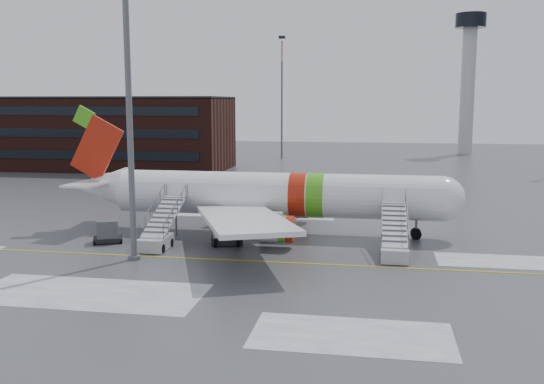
% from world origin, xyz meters
% --- Properties ---
extents(ground, '(260.00, 260.00, 0.00)m').
position_xyz_m(ground, '(0.00, 0.00, 0.00)').
color(ground, '#494C4F').
rests_on(ground, ground).
extents(airliner, '(35.03, 32.97, 11.18)m').
position_xyz_m(airliner, '(1.48, 8.44, 3.42)').
color(airliner, white).
rests_on(airliner, ground).
extents(airstair_fwd, '(2.05, 7.70, 3.48)m').
position_xyz_m(airstair_fwd, '(12.45, 1.90, 1.06)').
color(airstair_fwd, '#ACAEB3').
rests_on(airstair_fwd, ground).
extents(airstair_aft, '(2.05, 7.70, 3.48)m').
position_xyz_m(airstair_aft, '(-5.92, 1.90, 1.06)').
color(airstair_aft, '#B1B3B8').
rests_on(airstair_aft, ground).
extents(pushback_tug, '(2.78, 2.34, 1.44)m').
position_xyz_m(pushback_tug, '(-0.92, 3.50, 0.64)').
color(pushback_tug, black).
rests_on(pushback_tug, ground).
extents(uld_container, '(2.76, 2.44, 1.88)m').
position_xyz_m(uld_container, '(-10.66, 2.78, 0.88)').
color(uld_container, black).
rests_on(uld_container, ground).
extents(light_mast_near, '(1.20, 1.20, 25.48)m').
position_xyz_m(light_mast_near, '(-6.39, -2.00, 13.18)').
color(light_mast_near, '#595B60').
rests_on(light_mast_near, ground).
extents(terminal_building, '(62.00, 16.11, 12.30)m').
position_xyz_m(terminal_building, '(-45.00, 54.98, 6.20)').
color(terminal_building, '#3F1E16').
rests_on(terminal_building, ground).
extents(control_tower, '(6.40, 6.40, 30.00)m').
position_xyz_m(control_tower, '(30.00, 95.00, 18.75)').
color(control_tower, '#B2B5BA').
rests_on(control_tower, ground).
extents(light_mast_far_n, '(1.20, 1.20, 24.25)m').
position_xyz_m(light_mast_far_n, '(-8.00, 78.00, 13.84)').
color(light_mast_far_n, '#595B60').
rests_on(light_mast_far_n, ground).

